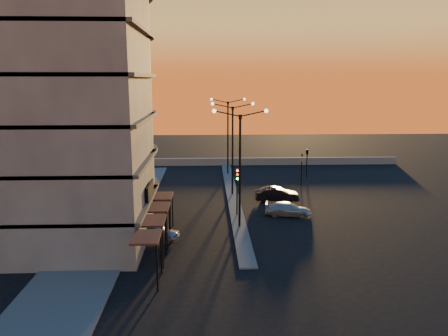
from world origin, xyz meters
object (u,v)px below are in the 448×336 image
streetlamp_mid (233,141)px  car_sedan (277,194)px  traffic_light_main (237,184)px  car_wagon (288,209)px  car_hatchback (155,232)px

streetlamp_mid → car_sedan: (4.20, -2.52, -4.90)m
traffic_light_main → car_wagon: bearing=-0.2°
traffic_light_main → car_sedan: 6.61m
streetlamp_mid → traffic_light_main: streetlamp_mid is taller
car_sedan → car_wagon: size_ratio=1.04×
car_hatchback → car_wagon: car_hatchback is taller
streetlamp_mid → traffic_light_main: size_ratio=2.24×
streetlamp_mid → car_hatchback: (-6.50, -12.59, -4.96)m
traffic_light_main → car_hatchback: traffic_light_main is taller
car_hatchback → car_sedan: (10.70, 10.07, 0.07)m
car_sedan → car_hatchback: bearing=136.2°
traffic_light_main → car_wagon: traffic_light_main is taller
streetlamp_mid → car_wagon: (4.50, -7.14, -5.01)m
streetlamp_mid → car_wagon: streetlamp_mid is taller
traffic_light_main → car_sedan: size_ratio=1.01×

